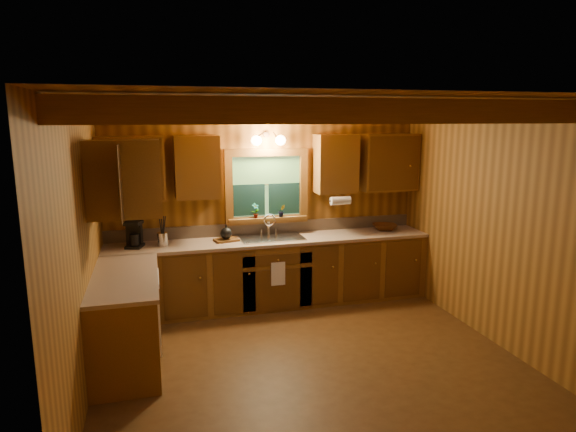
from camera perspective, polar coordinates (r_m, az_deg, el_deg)
The scene contains 20 objects.
room at distance 4.89m, azimuth 2.49°, elevation -2.33°, with size 4.20×4.20×4.20m.
ceiling_beams at distance 4.76m, azimuth 2.61°, elevation 11.75°, with size 4.20×2.54×0.18m.
base_cabinets at distance 6.22m, azimuth -5.63°, elevation -7.73°, with size 4.20×2.22×0.86m.
countertop at distance 6.10m, azimuth -5.59°, elevation -3.70°, with size 4.20×2.24×0.04m.
backsplash at distance 6.74m, azimuth -2.45°, elevation -1.36°, with size 4.20×0.02×0.16m, color #9C8168.
dishwasher_panel at distance 5.58m, azimuth -14.61°, elevation -10.33°, with size 0.02×0.60×0.80m, color white.
upper_cabinets at distance 6.05m, azimuth -6.77°, elevation 5.39°, with size 4.19×1.77×0.78m.
window at distance 6.62m, azimuth -2.46°, elevation 3.24°, with size 1.12×0.08×1.00m.
window_sill at distance 6.65m, azimuth -2.34°, elevation -0.30°, with size 1.06×0.14×0.04m, color brown.
wall_sconce at distance 6.45m, azimuth -2.26°, elevation 8.70°, with size 0.45×0.21×0.17m.
paper_towel_roll at distance 6.60m, azimuth 6.03°, elevation 1.77°, with size 0.11×0.11×0.27m, color white.
dish_towel at distance 6.28m, azimuth -1.14°, elevation -6.66°, with size 0.18×0.01×0.30m, color white.
sink at distance 6.50m, azimuth -1.88°, elevation -2.95°, with size 0.82×0.48×0.43m.
coffee_maker at distance 6.31m, azimuth -17.24°, elevation -1.97°, with size 0.18×0.24×0.33m.
utensil_crock at distance 6.29m, azimuth -14.21°, elevation -2.51°, with size 0.13×0.13×0.37m.
cutting_board at distance 6.39m, azimuth -7.09°, elevation -2.75°, with size 0.29×0.21×0.03m, color #533111.
teakettle at distance 6.37m, azimuth -7.11°, elevation -1.98°, with size 0.15×0.15×0.19m.
wicker_basket at distance 7.08m, azimuth 11.03°, elevation -1.26°, with size 0.34×0.34×0.08m, color #48230C.
potted_plant_left at distance 6.56m, azimuth -3.74°, elevation 0.61°, with size 0.11×0.07×0.20m, color #533111.
potted_plant_right at distance 6.64m, azimuth -0.74°, elevation 0.61°, with size 0.09×0.07×0.17m, color #533111.
Camera 1 is at (-1.47, -4.53, 2.44)m, focal length 30.97 mm.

